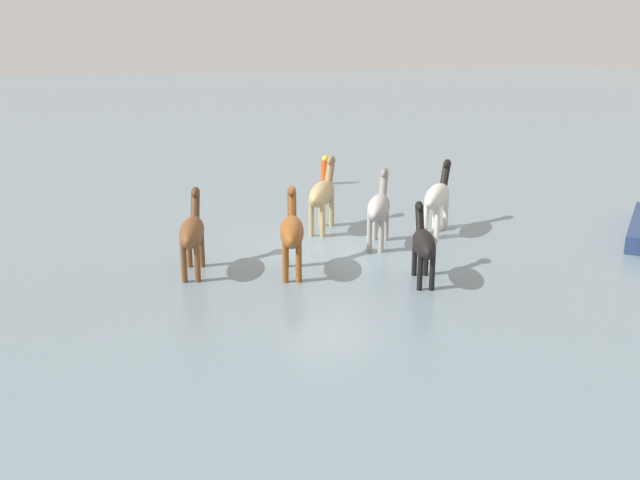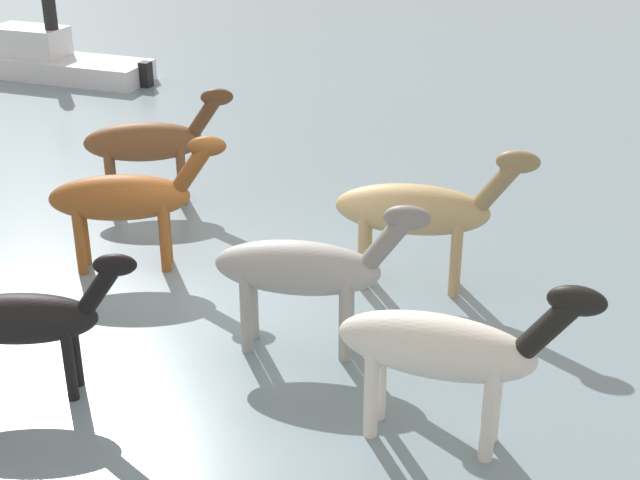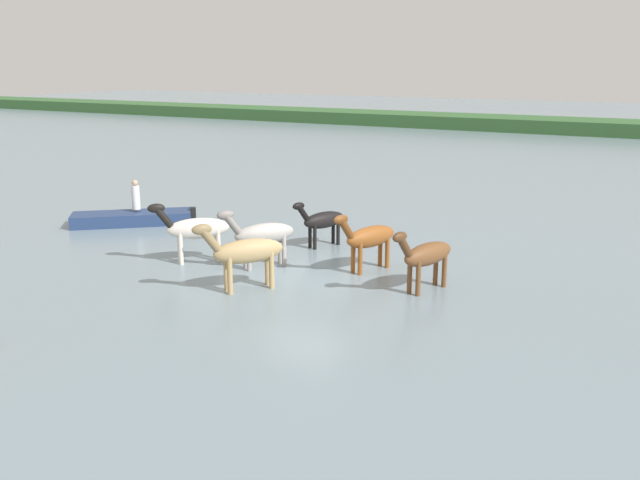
# 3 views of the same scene
# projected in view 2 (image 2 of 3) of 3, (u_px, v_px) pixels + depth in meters

# --- Properties ---
(ground_plane) EXTENTS (197.87, 197.87, 0.00)m
(ground_plane) POSITION_uv_depth(u_px,v_px,m) (248.00, 294.00, 12.37)
(ground_plane) COLOR gray
(horse_mid_herd) EXTENTS (1.31, 2.45, 1.94)m
(horse_mid_herd) POSITION_uv_depth(u_px,v_px,m) (126.00, 198.00, 12.66)
(horse_mid_herd) COLOR brown
(horse_mid_herd) RESTS_ON ground_plane
(horse_pinto_flank) EXTENTS (1.24, 2.14, 1.71)m
(horse_pinto_flank) POSITION_uv_depth(u_px,v_px,m) (26.00, 319.00, 9.87)
(horse_pinto_flank) COLOR black
(horse_pinto_flank) RESTS_ON ground_plane
(horse_rear_stallion) EXTENTS (1.93, 2.35, 2.06)m
(horse_rear_stallion) POSITION_uv_depth(u_px,v_px,m) (419.00, 211.00, 12.09)
(horse_rear_stallion) COLOR tan
(horse_rear_stallion) RESTS_ON ground_plane
(horse_dun_straggler) EXTENTS (1.80, 2.28, 1.97)m
(horse_dun_straggler) POSITION_uv_depth(u_px,v_px,m) (305.00, 269.00, 10.65)
(horse_dun_straggler) COLOR #9E9993
(horse_dun_straggler) RESTS_ON ground_plane
(horse_chestnut_trailing) EXTENTS (1.22, 2.44, 1.92)m
(horse_chestnut_trailing) POSITION_uv_depth(u_px,v_px,m) (149.00, 142.00, 14.85)
(horse_chestnut_trailing) COLOR brown
(horse_chestnut_trailing) RESTS_ON ground_plane
(horse_dark_mare) EXTENTS (2.12, 2.10, 2.01)m
(horse_dark_mare) POSITION_uv_depth(u_px,v_px,m) (445.00, 348.00, 9.03)
(horse_dark_mare) COLOR silver
(horse_dark_mare) RESTS_ON ground_plane
(boat_launch_far) EXTENTS (4.53, 4.43, 1.35)m
(boat_launch_far) POSITION_uv_depth(u_px,v_px,m) (50.00, 64.00, 22.45)
(boat_launch_far) COLOR silver
(boat_launch_far) RESTS_ON ground_plane
(person_boatman_standing) EXTENTS (0.32, 0.32, 1.19)m
(person_boatman_standing) POSITION_uv_depth(u_px,v_px,m) (49.00, 6.00, 21.75)
(person_boatman_standing) COLOR black
(person_boatman_standing) RESTS_ON boat_launch_far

